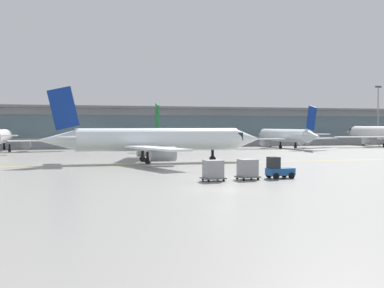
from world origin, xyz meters
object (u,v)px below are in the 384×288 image
Objects in this scene: taxiing_regional_jet at (155,140)px; cargo_dolly_lead at (248,169)px; gate_airplane_2 at (0,137)px; baggage_tug at (278,169)px; apron_light_mast_1 at (378,112)px; gate_airplane_4 at (285,136)px; gate_airplane_3 at (148,136)px; cargo_dolly_trailing at (213,170)px.

taxiing_regional_jet is 24.68m from cargo_dolly_lead.
taxiing_regional_jet is (21.12, -38.07, 0.28)m from gate_airplane_2.
apron_light_mast_1 is at bearing 44.50° from baggage_tug.
apron_light_mast_1 is (67.61, 72.08, 7.59)m from baggage_tug.
baggage_tug is 1.23× the size of cargo_dolly_lead.
gate_airplane_3 is at bearing 84.87° from gate_airplane_4.
gate_airplane_2 reaches higher than cargo_dolly_trailing.
taxiing_regional_jet reaches higher than gate_airplane_4.
gate_airplane_3 is 1.82× the size of apron_light_mast_1.
gate_airplane_2 is 13.06× the size of cargo_dolly_lead.
baggage_tug reaches higher than cargo_dolly_trailing.
gate_airplane_3 reaches higher than gate_airplane_4.
cargo_dolly_lead is (-3.32, -0.13, 0.16)m from baggage_tug.
gate_airplane_4 is 71.70m from cargo_dolly_trailing.
cargo_dolly_lead is at bearing 180.00° from baggage_tug.
gate_airplane_2 is 29.22m from gate_airplane_3.
cargo_dolly_trailing is 104.10m from apron_light_mast_1.
gate_airplane_4 is 12.82× the size of cargo_dolly_trailing.
apron_light_mast_1 is (74.47, 72.36, 7.43)m from cargo_dolly_trailing.
gate_airplane_3 is at bearing -171.29° from apron_light_mast_1.
cargo_dolly_lead is at bearing 148.50° from gate_airplane_4.
cargo_dolly_trailing is (20.29, -62.66, -1.75)m from gate_airplane_2.
baggage_tug is 0.17× the size of apron_light_mast_1.
taxiing_regional_jet reaches higher than cargo_dolly_lead.
cargo_dolly_trailing is (-3.54, -0.14, 0.00)m from cargo_dolly_lead.
taxiing_regional_jet is 2.00× the size of apron_light_mast_1.
gate_airplane_4 reaches higher than cargo_dolly_trailing.
gate_airplane_2 is 13.06× the size of cargo_dolly_trailing.
gate_airplane_2 is 66.92m from cargo_dolly_lead.
baggage_tug is (6.02, -24.31, -2.20)m from taxiing_regional_jet.
cargo_dolly_lead is at bearing -79.97° from taxiing_regional_jet.
gate_airplane_4 reaches higher than baggage_tug.
cargo_dolly_lead is at bearing -154.38° from gate_airplane_2.
taxiing_regional_jet reaches higher than cargo_dolly_trailing.
cargo_dolly_lead is (23.83, -62.51, -1.75)m from gate_airplane_2.
cargo_dolly_lead is (2.71, -24.45, -2.03)m from taxiing_regional_jet.
gate_airplane_4 is 10.44× the size of baggage_tug.
taxiing_regional_jet reaches higher than gate_airplane_3.
gate_airplane_3 is 10.69× the size of baggage_tug.
apron_light_mast_1 reaches higher than cargo_dolly_lead.
taxiing_regional_jet is 24.69m from cargo_dolly_trailing.
cargo_dolly_lead is (-5.39, -62.17, -1.76)m from gate_airplane_3.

